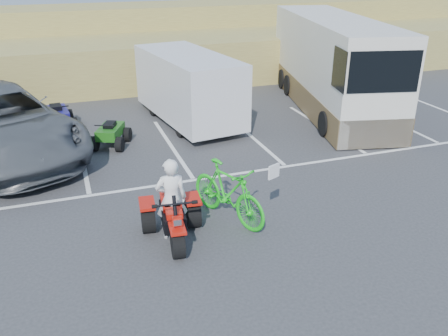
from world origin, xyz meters
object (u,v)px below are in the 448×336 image
object	(u,v)px
cargo_trailer	(188,86)
quad_atv_blue	(59,130)
rv_motorhome	(330,70)
green_dirt_bike	(228,192)
red_trike_atv	(174,240)
quad_atv_green	(112,146)
rider	(171,199)

from	to	relation	value
cargo_trailer	quad_atv_blue	xyz separation A→B (m)	(-4.44, 0.63, -1.30)
cargo_trailer	rv_motorhome	world-z (taller)	rv_motorhome
quad_atv_blue	green_dirt_bike	bearing A→B (deg)	-71.34
green_dirt_bike	cargo_trailer	xyz separation A→B (m)	(1.00, 6.92, 0.63)
red_trike_atv	green_dirt_bike	xyz separation A→B (m)	(1.36, 0.46, 0.68)
red_trike_atv	quad_atv_green	bearing A→B (deg)	101.60
rv_motorhome	quad_atv_blue	xyz separation A→B (m)	(-10.09, 0.60, -1.45)
cargo_trailer	rv_motorhome	xyz separation A→B (m)	(5.65, 0.03, 0.15)
red_trike_atv	quad_atv_blue	xyz separation A→B (m)	(-2.09, 8.01, 0.00)
rv_motorhome	quad_atv_blue	distance (m)	10.22
rider	quad_atv_green	bearing A→B (deg)	-78.10
red_trike_atv	rider	xyz separation A→B (m)	(0.02, 0.15, 0.89)
rv_motorhome	quad_atv_blue	bearing A→B (deg)	-170.53
red_trike_atv	green_dirt_bike	size ratio (longest dim) A/B	0.77
green_dirt_bike	rv_motorhome	size ratio (longest dim) A/B	0.24
green_dirt_bike	red_trike_atv	bearing A→B (deg)	175.36
rv_motorhome	rider	bearing A→B (deg)	-124.88
red_trike_atv	rv_motorhome	distance (m)	11.01
rider	quad_atv_blue	size ratio (longest dim) A/B	1.18
rider	cargo_trailer	xyz separation A→B (m)	(2.34, 7.23, 0.41)
cargo_trailer	green_dirt_bike	bearing A→B (deg)	-106.77
rider	quad_atv_green	world-z (taller)	rider
red_trike_atv	cargo_trailer	bearing A→B (deg)	78.43
red_trike_atv	green_dirt_bike	bearing A→B (deg)	24.78
rider	quad_atv_green	xyz separation A→B (m)	(-0.58, 5.75, -0.89)
green_dirt_bike	quad_atv_green	distance (m)	5.81
quad_atv_green	red_trike_atv	bearing A→B (deg)	-60.69
cargo_trailer	quad_atv_blue	size ratio (longest dim) A/B	3.58
cargo_trailer	quad_atv_blue	world-z (taller)	cargo_trailer
cargo_trailer	quad_atv_green	size ratio (longest dim) A/B	4.11
green_dirt_bike	rv_motorhome	bearing A→B (deg)	23.01
green_dirt_bike	quad_atv_green	size ratio (longest dim) A/B	1.71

